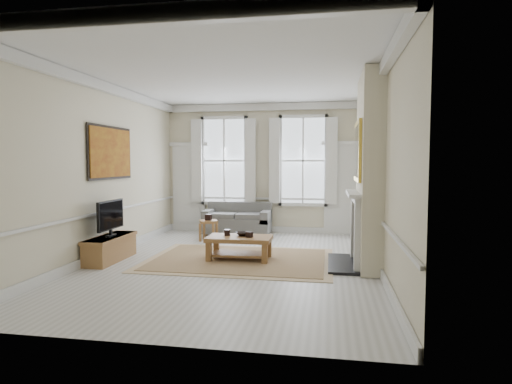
% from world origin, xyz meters
% --- Properties ---
extents(floor, '(7.20, 7.20, 0.00)m').
position_xyz_m(floor, '(0.00, 0.00, 0.00)').
color(floor, '#B7B5AD').
rests_on(floor, ground).
extents(ceiling, '(7.20, 7.20, 0.00)m').
position_xyz_m(ceiling, '(0.00, 0.00, 3.40)').
color(ceiling, white).
rests_on(ceiling, back_wall).
extents(back_wall, '(5.20, 0.00, 5.20)m').
position_xyz_m(back_wall, '(0.00, 3.60, 1.70)').
color(back_wall, beige).
rests_on(back_wall, floor).
extents(left_wall, '(0.00, 7.20, 7.20)m').
position_xyz_m(left_wall, '(-2.60, 0.00, 1.70)').
color(left_wall, beige).
rests_on(left_wall, floor).
extents(right_wall, '(0.00, 7.20, 7.20)m').
position_xyz_m(right_wall, '(2.60, 0.00, 1.70)').
color(right_wall, beige).
rests_on(right_wall, floor).
extents(window_left, '(1.26, 0.20, 2.20)m').
position_xyz_m(window_left, '(-1.05, 3.55, 1.90)').
color(window_left, '#B2BCC6').
rests_on(window_left, back_wall).
extents(window_right, '(1.26, 0.20, 2.20)m').
position_xyz_m(window_right, '(1.05, 3.55, 1.90)').
color(window_right, '#B2BCC6').
rests_on(window_right, back_wall).
extents(door_left, '(0.90, 0.08, 2.30)m').
position_xyz_m(door_left, '(-2.05, 3.56, 1.15)').
color(door_left, silver).
rests_on(door_left, floor).
extents(door_right, '(0.90, 0.08, 2.30)m').
position_xyz_m(door_right, '(2.05, 3.56, 1.15)').
color(door_right, silver).
rests_on(door_right, floor).
extents(painting, '(0.05, 1.66, 1.06)m').
position_xyz_m(painting, '(-2.56, 0.30, 2.05)').
color(painting, '#AE7C1D').
rests_on(painting, left_wall).
extents(chimney_breast, '(0.35, 1.70, 3.38)m').
position_xyz_m(chimney_breast, '(2.43, 0.20, 1.70)').
color(chimney_breast, beige).
rests_on(chimney_breast, floor).
extents(hearth, '(0.55, 1.50, 0.05)m').
position_xyz_m(hearth, '(2.00, 0.20, 0.03)').
color(hearth, black).
rests_on(hearth, floor).
extents(fireplace, '(0.21, 1.45, 1.33)m').
position_xyz_m(fireplace, '(2.20, 0.20, 0.73)').
color(fireplace, silver).
rests_on(fireplace, floor).
extents(mirror, '(0.06, 1.26, 1.06)m').
position_xyz_m(mirror, '(2.21, 0.20, 2.05)').
color(mirror, gold).
rests_on(mirror, chimney_breast).
extents(sofa, '(1.69, 0.82, 0.82)m').
position_xyz_m(sofa, '(-0.59, 3.11, 0.35)').
color(sofa, '#595957').
rests_on(sofa, floor).
extents(side_table, '(0.52, 0.52, 0.49)m').
position_xyz_m(side_table, '(-1.09, 2.14, 0.38)').
color(side_table, olive).
rests_on(side_table, floor).
extents(rug, '(3.50, 2.60, 0.02)m').
position_xyz_m(rug, '(0.06, 0.26, 0.01)').
color(rug, '#926F4B').
rests_on(rug, floor).
extents(coffee_table, '(1.22, 0.72, 0.46)m').
position_xyz_m(coffee_table, '(0.06, 0.26, 0.37)').
color(coffee_table, olive).
rests_on(coffee_table, rug).
extents(ceramic_pot_a, '(0.12, 0.12, 0.12)m').
position_xyz_m(ceramic_pot_a, '(-0.19, 0.31, 0.51)').
color(ceramic_pot_a, black).
rests_on(ceramic_pot_a, coffee_table).
extents(ceramic_pot_b, '(0.15, 0.15, 0.11)m').
position_xyz_m(ceramic_pot_b, '(0.26, 0.21, 0.51)').
color(ceramic_pot_b, black).
rests_on(ceramic_pot_b, coffee_table).
extents(bowl, '(0.36, 0.36, 0.07)m').
position_xyz_m(bowl, '(0.11, 0.36, 0.49)').
color(bowl, black).
rests_on(bowl, coffee_table).
extents(tv_stand, '(0.42, 1.32, 0.47)m').
position_xyz_m(tv_stand, '(-2.34, -0.21, 0.23)').
color(tv_stand, olive).
rests_on(tv_stand, floor).
extents(tv, '(0.08, 0.90, 0.68)m').
position_xyz_m(tv, '(-2.32, -0.21, 0.86)').
color(tv, black).
rests_on(tv, tv_stand).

